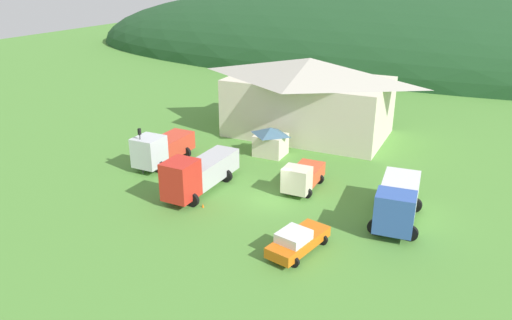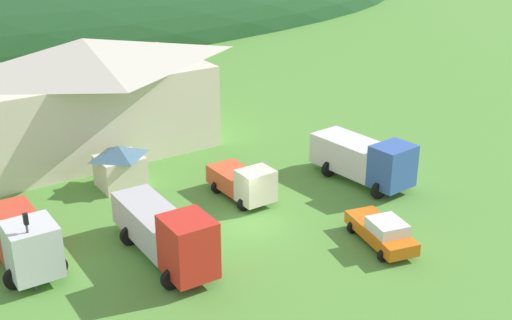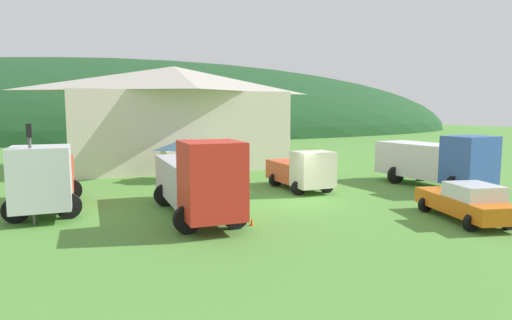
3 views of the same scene
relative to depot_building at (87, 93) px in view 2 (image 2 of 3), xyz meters
name	(u,v)px [view 2 (image 2 of 3)]	position (x,y,z in m)	size (l,w,h in m)	color
ground_plane	(250,224)	(3.03, -16.89, -4.27)	(200.00, 200.00, 0.00)	#518C38
depot_building	(87,93)	(0.00, 0.00, 0.00)	(17.80, 10.83, 8.28)	beige
play_shed_cream	(120,166)	(-1.00, -7.71, -2.83)	(3.04, 2.71, 2.79)	beige
tow_truck_silver	(23,239)	(-9.03, -14.33, -2.64)	(3.17, 6.84, 3.18)	silver
crane_truck_red	(167,233)	(-2.78, -17.97, -2.56)	(3.12, 8.52, 3.52)	red
light_truck_cream	(244,182)	(4.59, -13.88, -3.09)	(2.63, 5.05, 2.40)	beige
box_truck_blue	(365,158)	(12.59, -16.11, -2.58)	(3.73, 7.44, 3.26)	#3356AD
service_pickup_orange	(382,231)	(7.66, -22.87, -3.44)	(2.99, 5.17, 1.66)	orange
traffic_light_west	(29,244)	(-9.33, -16.79, -1.71)	(0.20, 0.32, 4.16)	#4C4C51
traffic_cone_near_pickup	(218,270)	(-1.06, -20.15, -4.27)	(0.36, 0.36, 0.64)	orange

